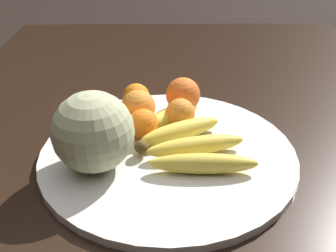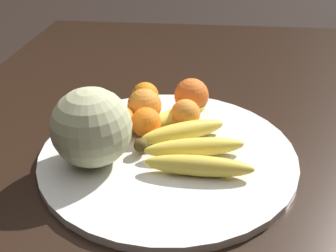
{
  "view_description": "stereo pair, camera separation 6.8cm",
  "coord_description": "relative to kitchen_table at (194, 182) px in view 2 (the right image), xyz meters",
  "views": [
    {
      "loc": [
        0.63,
        -0.06,
        1.19
      ],
      "look_at": [
        0.04,
        -0.05,
        0.84
      ],
      "focal_mm": 42.0,
      "sensor_mm": 36.0,
      "label": 1
    },
    {
      "loc": [
        0.62,
        0.01,
        1.19
      ],
      "look_at": [
        0.04,
        -0.05,
        0.84
      ],
      "focal_mm": 42.0,
      "sensor_mm": 36.0,
      "label": 2
    }
  ],
  "objects": [
    {
      "name": "banana_bunch",
      "position": [
        0.03,
        -0.02,
        0.12
      ],
      "size": [
        0.24,
        0.22,
        0.04
      ],
      "rotation": [
        0.0,
        0.0,
        8.2
      ],
      "color": "#473819",
      "rests_on": "fruit_bowl"
    },
    {
      "name": "orange_mid_center",
      "position": [
        -0.01,
        -0.09,
        0.13
      ],
      "size": [
        0.06,
        0.06,
        0.06
      ],
      "color": "orange",
      "rests_on": "fruit_bowl"
    },
    {
      "name": "orange_front_left",
      "position": [
        -0.06,
        -0.11,
        0.13
      ],
      "size": [
        0.07,
        0.07,
        0.07
      ],
      "color": "orange",
      "rests_on": "fruit_bowl"
    },
    {
      "name": "orange_front_right",
      "position": [
        -0.12,
        -0.01,
        0.13
      ],
      "size": [
        0.07,
        0.07,
        0.07
      ],
      "color": "orange",
      "rests_on": "fruit_bowl"
    },
    {
      "name": "produce_tag",
      "position": [
        -0.0,
        -0.04,
        0.1
      ],
      "size": [
        0.08,
        0.05,
        0.0
      ],
      "rotation": [
        0.0,
        0.0,
        0.26
      ],
      "color": "white",
      "rests_on": "fruit_bowl"
    },
    {
      "name": "melon",
      "position": [
        0.08,
        -0.17,
        0.17
      ],
      "size": [
        0.13,
        0.13,
        0.13
      ],
      "color": "#B2B789",
      "rests_on": "fruit_bowl"
    },
    {
      "name": "orange_back_left",
      "position": [
        -0.12,
        -0.11,
        0.13
      ],
      "size": [
        0.06,
        0.06,
        0.06
      ],
      "color": "orange",
      "rests_on": "fruit_bowl"
    },
    {
      "name": "orange_top_small",
      "position": [
        -0.05,
        -0.02,
        0.13
      ],
      "size": [
        0.06,
        0.06,
        0.06
      ],
      "color": "orange",
      "rests_on": "fruit_bowl"
    },
    {
      "name": "kitchen_table",
      "position": [
        0.0,
        0.0,
        0.0
      ],
      "size": [
        1.65,
        1.13,
        0.77
      ],
      "color": "black",
      "rests_on": "ground_plane"
    },
    {
      "name": "fruit_bowl",
      "position": [
        0.04,
        -0.05,
        0.09
      ],
      "size": [
        0.46,
        0.46,
        0.02
      ],
      "color": "white",
      "rests_on": "kitchen_table"
    },
    {
      "name": "orange_back_right",
      "position": [
        -0.01,
        -0.15,
        0.13
      ],
      "size": [
        0.06,
        0.06,
        0.06
      ],
      "color": "orange",
      "rests_on": "fruit_bowl"
    }
  ]
}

